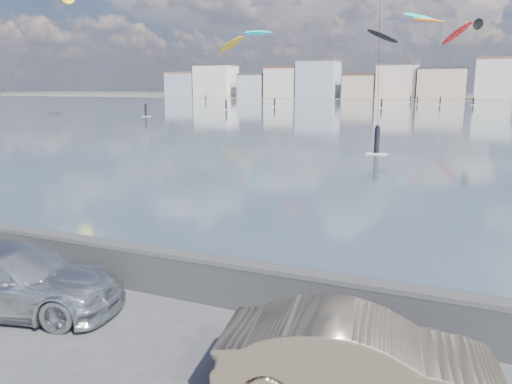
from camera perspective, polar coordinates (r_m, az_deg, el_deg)
ground at (r=9.26m, az=-16.54°, el=-17.80°), size 700.00×700.00×0.00m
bay_water at (r=97.80m, az=20.54°, el=8.59°), size 500.00×177.00×0.00m
far_shore_strip at (r=206.17m, az=22.31°, el=9.86°), size 500.00×60.00×0.00m
seawall at (r=10.99m, az=-7.60°, el=-9.15°), size 400.00×0.36×1.08m
far_buildings at (r=192.09m, az=22.74°, el=11.53°), size 240.79×13.26×14.60m
car_silver at (r=11.50m, az=-26.23°, el=-8.88°), size 4.96×3.00×1.35m
car_champagne at (r=7.73m, az=11.58°, el=-18.24°), size 4.24×2.11×1.33m
kitesurfer_0 at (r=144.84m, az=21.96°, el=16.39°), size 8.83×11.57×21.06m
kitesurfer_4 at (r=141.76m, az=24.05°, el=16.98°), size 3.64×11.63×21.33m
kitesurfer_6 at (r=118.49m, az=14.25°, el=16.73°), size 7.64×9.04×17.56m
kitesurfer_7 at (r=148.95m, az=19.06°, el=17.94°), size 8.91×12.42×23.00m
kitesurfer_8 at (r=108.78m, az=0.14°, el=17.59°), size 5.30×17.01×16.30m
kitesurfer_10 at (r=162.37m, az=18.02°, el=18.44°), size 9.58×12.09×26.69m
kitesurfer_14 at (r=165.84m, az=-2.92°, el=16.44°), size 10.32×12.57×20.79m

